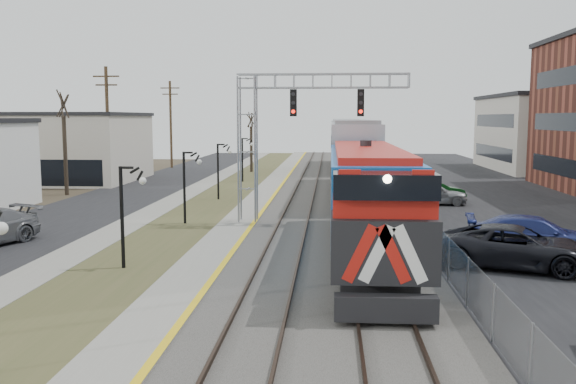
# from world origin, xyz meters

# --- Properties ---
(street_west) EXTENTS (7.00, 120.00, 0.04)m
(street_west) POSITION_xyz_m (-11.50, 35.00, 0.02)
(street_west) COLOR black
(street_west) RESTS_ON ground
(sidewalk) EXTENTS (2.00, 120.00, 0.08)m
(sidewalk) POSITION_xyz_m (-7.00, 35.00, 0.04)
(sidewalk) COLOR gray
(sidewalk) RESTS_ON ground
(grass_median) EXTENTS (4.00, 120.00, 0.06)m
(grass_median) POSITION_xyz_m (-4.00, 35.00, 0.03)
(grass_median) COLOR #404524
(grass_median) RESTS_ON ground
(platform) EXTENTS (2.00, 120.00, 0.24)m
(platform) POSITION_xyz_m (-1.00, 35.00, 0.12)
(platform) COLOR gray
(platform) RESTS_ON ground
(ballast_bed) EXTENTS (8.00, 120.00, 0.20)m
(ballast_bed) POSITION_xyz_m (4.00, 35.00, 0.10)
(ballast_bed) COLOR #595651
(ballast_bed) RESTS_ON ground
(parking_lot) EXTENTS (16.00, 120.00, 0.04)m
(parking_lot) POSITION_xyz_m (16.00, 35.00, 0.02)
(parking_lot) COLOR black
(parking_lot) RESTS_ON ground
(platform_edge) EXTENTS (0.24, 120.00, 0.01)m
(platform_edge) POSITION_xyz_m (-0.12, 35.00, 0.24)
(platform_edge) COLOR gold
(platform_edge) RESTS_ON platform
(track_near) EXTENTS (1.58, 120.00, 0.15)m
(track_near) POSITION_xyz_m (2.00, 35.00, 0.28)
(track_near) COLOR #2D2119
(track_near) RESTS_ON ballast_bed
(track_far) EXTENTS (1.58, 120.00, 0.15)m
(track_far) POSITION_xyz_m (5.50, 35.00, 0.28)
(track_far) COLOR #2D2119
(track_far) RESTS_ON ballast_bed
(train) EXTENTS (3.00, 63.05, 5.33)m
(train) POSITION_xyz_m (5.50, 44.51, 2.88)
(train) COLOR blue
(train) RESTS_ON ground
(signal_gantry) EXTENTS (9.00, 1.07, 8.15)m
(signal_gantry) POSITION_xyz_m (1.22, 27.99, 5.59)
(signal_gantry) COLOR gray
(signal_gantry) RESTS_ON ground
(lampposts) EXTENTS (0.14, 62.14, 4.00)m
(lampposts) POSITION_xyz_m (-4.00, 18.29, 2.00)
(lampposts) COLOR black
(lampposts) RESTS_ON ground
(fence) EXTENTS (0.04, 120.00, 1.60)m
(fence) POSITION_xyz_m (8.20, 35.00, 0.80)
(fence) COLOR gray
(fence) RESTS_ON ground
(bare_trees) EXTENTS (12.30, 42.30, 5.95)m
(bare_trees) POSITION_xyz_m (-12.66, 38.91, 2.70)
(bare_trees) COLOR #382D23
(bare_trees) RESTS_ON ground
(car_lot_c) EXTENTS (6.48, 4.51, 1.64)m
(car_lot_c) POSITION_xyz_m (11.19, 19.14, 0.82)
(car_lot_c) COLOR black
(car_lot_c) RESTS_ON ground
(car_lot_d) EXTENTS (5.99, 3.22, 1.65)m
(car_lot_d) POSITION_xyz_m (12.64, 21.48, 0.83)
(car_lot_d) COLOR navy
(car_lot_d) RESTS_ON ground
(car_lot_e) EXTENTS (4.47, 1.82, 1.52)m
(car_lot_e) POSITION_xyz_m (10.82, 36.50, 0.76)
(car_lot_e) COLOR gray
(car_lot_e) RESTS_ON ground
(car_lot_f) EXTENTS (4.61, 2.68, 1.44)m
(car_lot_f) POSITION_xyz_m (11.08, 37.98, 0.72)
(car_lot_f) COLOR #0C3F14
(car_lot_f) RESTS_ON ground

